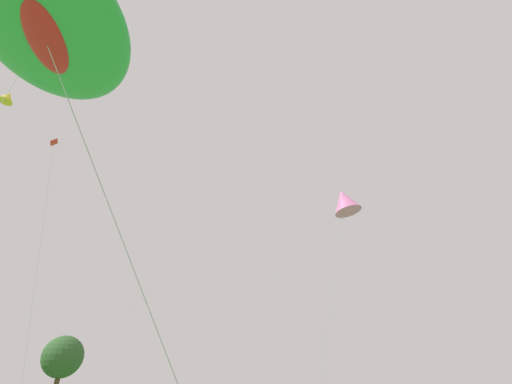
{
  "coord_description": "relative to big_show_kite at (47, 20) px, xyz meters",
  "views": [
    {
      "loc": [
        -8.44,
        3.8,
        1.56
      ],
      "look_at": [
        -0.81,
        7.61,
        6.55
      ],
      "focal_mm": 26.64,
      "sensor_mm": 36.0,
      "label": 1
    }
  ],
  "objects": [
    {
      "name": "small_kite_triangle_green",
      "position": [
        12.43,
        18.92,
        8.22
      ],
      "size": [
        3.77,
        0.88,
        21.48
      ],
      "rotation": [
        0.0,
        0.0,
        2.53
      ],
      "color": "red",
      "rests_on": "ground"
    },
    {
      "name": "small_kite_tiny_distant",
      "position": [
        5.86,
        14.91,
        8.92
      ],
      "size": [
        1.22,
        2.3,
        19.61
      ],
      "rotation": [
        0.0,
        0.0,
        0.72
      ],
      "color": "yellow",
      "rests_on": "ground"
    },
    {
      "name": "tree_shrub_far",
      "position": [
        32.66,
        37.89,
        -2.42
      ],
      "size": [
        5.06,
        5.06,
        10.38
      ],
      "color": "#513823",
      "rests_on": "ground"
    },
    {
      "name": "big_show_kite",
      "position": [
        0.0,
        0.0,
        0.0
      ],
      "size": [
        13.84,
        9.17,
        10.71
      ],
      "rotation": [
        0.0,
        0.0,
        0.61
      ],
      "color": "green",
      "rests_on": "ground"
    },
    {
      "name": "small_kite_delta_white",
      "position": [
        10.77,
        -4.62,
        -1.07
      ],
      "size": [
        1.6,
        3.01,
        9.73
      ],
      "rotation": [
        0.0,
        0.0,
        0.53
      ],
      "color": "pink",
      "rests_on": "ground"
    }
  ]
}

